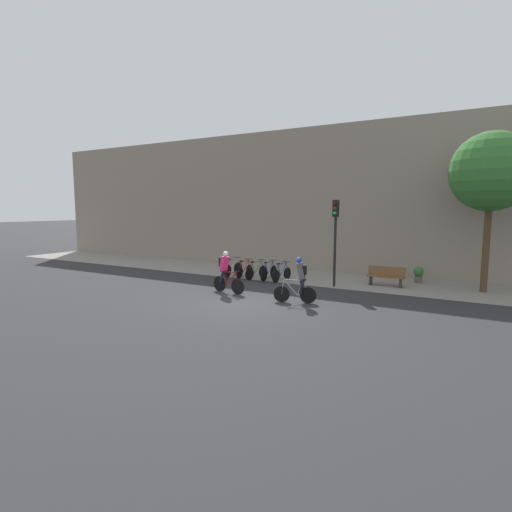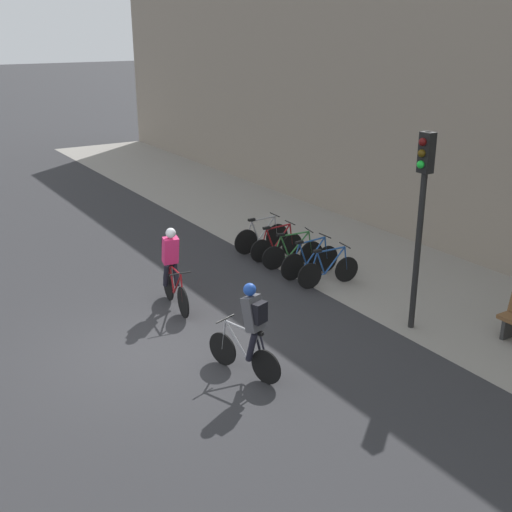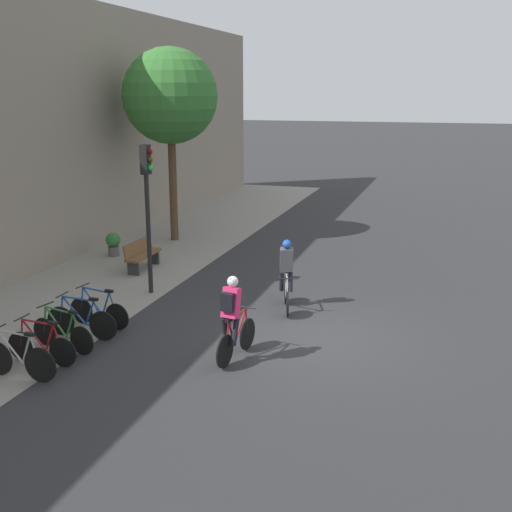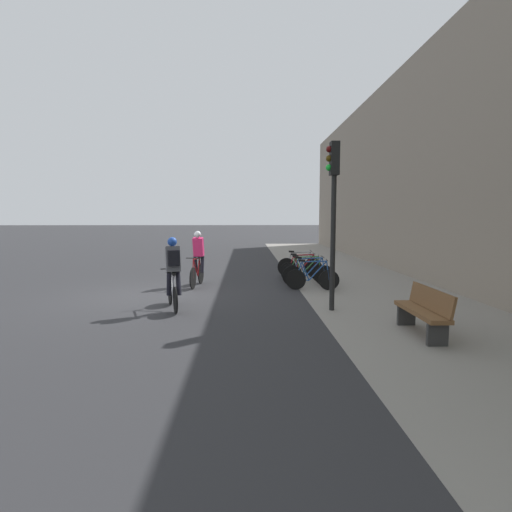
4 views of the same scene
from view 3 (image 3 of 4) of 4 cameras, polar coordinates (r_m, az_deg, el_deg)
The scene contains 13 objects.
ground at distance 14.29m, azimuth 5.24°, elevation -7.27°, with size 200.00×200.00×0.00m, color #2B2B2D.
kerb_strip at distance 16.92m, azimuth -17.76°, elevation -4.40°, with size 44.00×4.50×0.01m, color gray.
cyclist_pink at distance 12.76m, azimuth -2.10°, elevation -5.40°, with size 1.68×0.50×1.78m.
cyclist_grey at distance 15.89m, azimuth 2.72°, elevation -1.36°, with size 1.57×0.63×1.75m.
parked_bike_0 at distance 12.98m, azimuth -20.38°, elevation -8.54°, with size 0.46×1.67×0.98m.
parked_bike_1 at distance 13.52m, azimuth -18.51°, elevation -7.57°, with size 0.46×1.59×0.94m.
parked_bike_2 at distance 14.06m, azimuth -16.80°, elevation -6.55°, with size 0.49×1.64×0.94m.
parked_bike_3 at distance 14.62m, azimuth -15.24°, elevation -5.56°, with size 0.46×1.72×0.97m.
parked_bike_4 at distance 15.19m, azimuth -13.78°, elevation -4.75°, with size 0.46×1.62×0.95m.
traffic_light_pole at distance 16.91m, azimuth -9.64°, elevation 5.58°, with size 0.26×0.30×3.95m.
bench at distance 19.72m, azimuth -10.11°, elevation 0.15°, with size 1.68×0.44×0.89m.
street_tree_0 at distance 22.97m, azimuth -7.64°, elevation 13.87°, with size 3.30×3.30×6.75m.
potted_plant at distance 21.52m, azimuth -12.58°, elevation 1.14°, with size 0.48×0.48×0.78m.
Camera 3 is at (-12.99, -2.71, 5.30)m, focal length 45.00 mm.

